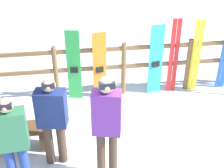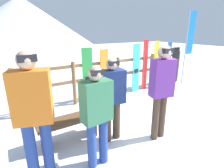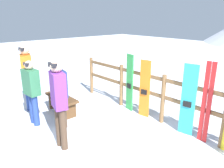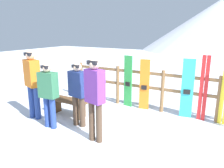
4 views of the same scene
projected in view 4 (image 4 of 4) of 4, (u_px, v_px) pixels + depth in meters
ground_plane at (129, 143)px, 4.47m from camera, size 40.00×40.00×0.00m
fence at (163, 87)px, 6.03m from camera, size 5.78×0.10×1.19m
bench at (68, 104)px, 5.87m from camera, size 1.16×0.36×0.46m
person_navy at (78, 90)px, 5.09m from camera, size 0.48×0.32×1.54m
person_orange at (32, 80)px, 5.52m from camera, size 0.52×0.39×1.77m
person_purple at (95, 94)px, 4.32m from camera, size 0.44×0.31×1.74m
person_plaid_green at (48, 92)px, 4.99m from camera, size 0.44×0.27×1.54m
snowboard_green at (128, 82)px, 6.48m from camera, size 0.28×0.10×1.53m
snowboard_orange at (144, 85)px, 6.23m from camera, size 0.28×0.09×1.46m
snowboard_cyan at (187, 89)px, 5.63m from camera, size 0.31×0.09×1.56m
ski_pair_red at (204, 89)px, 5.43m from camera, size 0.19×0.02×1.67m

